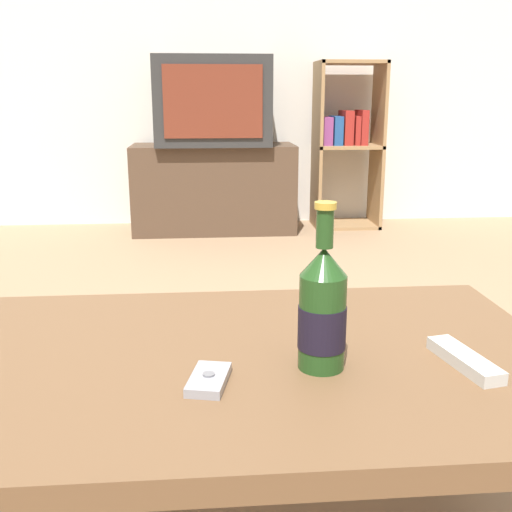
% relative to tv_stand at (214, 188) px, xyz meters
% --- Properties ---
extents(back_wall, '(8.00, 0.05, 2.60)m').
position_rel_tv_stand_xyz_m(back_wall, '(0.02, 0.28, 1.04)').
color(back_wall, silver).
rests_on(back_wall, ground_plane).
extents(coffee_table, '(1.03, 0.65, 0.40)m').
position_rel_tv_stand_xyz_m(coffee_table, '(0.02, -2.75, 0.08)').
color(coffee_table, brown).
rests_on(coffee_table, ground_plane).
extents(tv_stand, '(0.97, 0.41, 0.53)m').
position_rel_tv_stand_xyz_m(tv_stand, '(0.00, 0.00, 0.00)').
color(tv_stand, '#4C3828').
rests_on(tv_stand, ground_plane).
extents(television, '(0.66, 0.51, 0.50)m').
position_rel_tv_stand_xyz_m(television, '(0.00, -0.00, 0.52)').
color(television, '#2D2D2D').
rests_on(television, tv_stand).
extents(bookshelf, '(0.40, 0.30, 1.01)m').
position_rel_tv_stand_xyz_m(bookshelf, '(0.82, 0.06, 0.28)').
color(bookshelf, '#99754C').
rests_on(bookshelf, ground_plane).
extents(beer_bottle, '(0.07, 0.07, 0.26)m').
position_rel_tv_stand_xyz_m(beer_bottle, '(0.13, -2.81, 0.23)').
color(beer_bottle, '#1E4219').
rests_on(beer_bottle, coffee_table).
extents(cell_phone, '(0.07, 0.10, 0.02)m').
position_rel_tv_stand_xyz_m(cell_phone, '(-0.05, -2.85, 0.15)').
color(cell_phone, gray).
rests_on(cell_phone, coffee_table).
extents(remote_control, '(0.07, 0.16, 0.02)m').
position_rel_tv_stand_xyz_m(remote_control, '(0.35, -2.82, 0.15)').
color(remote_control, beige).
rests_on(remote_control, coffee_table).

